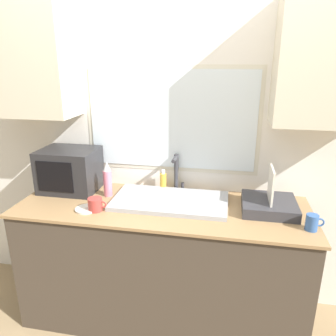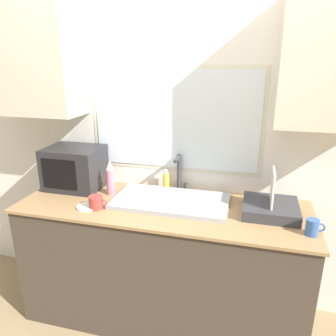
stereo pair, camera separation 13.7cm
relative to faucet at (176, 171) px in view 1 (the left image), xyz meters
name	(u,v)px [view 1 (the left image)]	position (x,y,z in m)	size (l,w,h in m)	color
countertop	(162,262)	(-0.05, -0.27, -0.61)	(1.97, 0.69, 0.90)	#42382D
wall_back	(171,120)	(-0.05, 0.04, 0.36)	(6.00, 0.38, 2.60)	silver
sink_basin	(170,201)	(0.00, -0.23, -0.14)	(0.78, 0.42, 0.03)	#9EA0A5
faucet	(176,171)	(0.00, 0.00, 0.00)	(0.08, 0.15, 0.28)	#333338
microwave	(70,170)	(-0.78, -0.13, 0.00)	(0.41, 0.33, 0.31)	#232326
dish_rack	(269,204)	(0.65, -0.22, -0.11)	(0.34, 0.34, 0.29)	#333338
spray_bottle	(108,180)	(-0.47, -0.19, -0.04)	(0.06, 0.06, 0.26)	#D8728C
soap_bottle	(163,181)	(-0.10, 0.00, -0.09)	(0.05, 0.05, 0.16)	gold
mug_near_sink	(95,204)	(-0.46, -0.44, -0.12)	(0.13, 0.09, 0.09)	#A53833
mug_by_rack	(312,222)	(0.87, -0.44, -0.11)	(0.10, 0.07, 0.10)	#335999
small_plate	(86,209)	(-0.53, -0.44, -0.15)	(0.15, 0.15, 0.01)	silver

